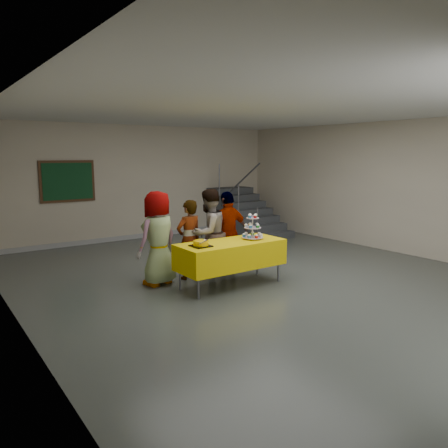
# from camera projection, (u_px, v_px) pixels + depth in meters

# --- Properties ---
(room_shell) EXTENTS (10.00, 10.04, 3.02)m
(room_shell) POSITION_uv_depth(u_px,v_px,m) (264.00, 161.00, 7.55)
(room_shell) COLOR #4C514C
(room_shell) RESTS_ON ground
(bake_table) EXTENTS (1.88, 0.78, 0.77)m
(bake_table) POSITION_uv_depth(u_px,v_px,m) (231.00, 254.00, 7.46)
(bake_table) COLOR #595960
(bake_table) RESTS_ON ground
(cupcake_stand) EXTENTS (0.38, 0.38, 0.44)m
(cupcake_stand) POSITION_uv_depth(u_px,v_px,m) (253.00, 229.00, 7.66)
(cupcake_stand) COLOR silver
(cupcake_stand) RESTS_ON bake_table
(bear_cake) EXTENTS (0.32, 0.36, 0.12)m
(bear_cake) POSITION_uv_depth(u_px,v_px,m) (201.00, 243.00, 7.04)
(bear_cake) COLOR black
(bear_cake) RESTS_ON bake_table
(schoolchild_a) EXTENTS (0.91, 0.73, 1.63)m
(schoolchild_a) POSITION_uv_depth(u_px,v_px,m) (158.00, 238.00, 7.50)
(schoolchild_a) COLOR slate
(schoolchild_a) RESTS_ON ground
(schoolchild_b) EXTENTS (0.56, 0.40, 1.44)m
(schoolchild_b) POSITION_uv_depth(u_px,v_px,m) (189.00, 240.00, 7.87)
(schoolchild_b) COLOR slate
(schoolchild_b) RESTS_ON ground
(schoolchild_c) EXTENTS (0.91, 0.78, 1.62)m
(schoolchild_c) POSITION_uv_depth(u_px,v_px,m) (209.00, 233.00, 8.04)
(schoolchild_c) COLOR slate
(schoolchild_c) RESTS_ON ground
(schoolchild_d) EXTENTS (0.93, 0.41, 1.56)m
(schoolchild_d) POSITION_uv_depth(u_px,v_px,m) (228.00, 233.00, 8.24)
(schoolchild_d) COLOR slate
(schoolchild_d) RESTS_ON ground
(staircase) EXTENTS (1.30, 2.40, 2.04)m
(staircase) POSITION_uv_depth(u_px,v_px,m) (242.00, 215.00, 12.66)
(staircase) COLOR #424447
(staircase) RESTS_ON ground
(noticeboard) EXTENTS (1.30, 0.05, 1.00)m
(noticeboard) POSITION_uv_depth(u_px,v_px,m) (68.00, 181.00, 10.49)
(noticeboard) COLOR #472B16
(noticeboard) RESTS_ON ground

